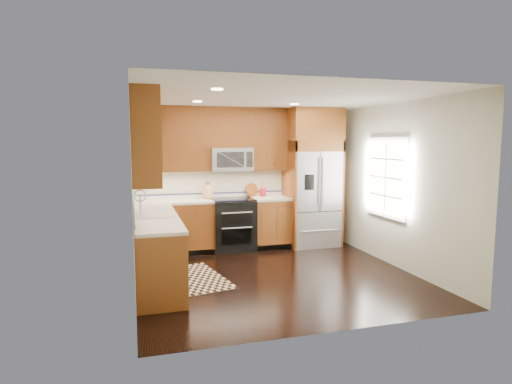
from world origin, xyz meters
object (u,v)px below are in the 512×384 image
object	(u,v)px
range	(233,224)
refrigerator	(312,177)
rug	(193,278)
knife_block	(207,192)
utensil_crock	(263,191)

from	to	relation	value
range	refrigerator	bearing A→B (deg)	-1.40
rug	refrigerator	bearing A→B (deg)	18.98
rug	knife_block	distance (m)	2.03
rug	utensil_crock	size ratio (longest dim) A/B	4.29
range	refrigerator	size ratio (longest dim) A/B	0.36
knife_block	refrigerator	bearing A→B (deg)	-5.18
range	utensil_crock	bearing A→B (deg)	19.78
refrigerator	knife_block	bearing A→B (deg)	174.82
knife_block	range	bearing A→B (deg)	-17.94
range	rug	bearing A→B (deg)	-122.20
refrigerator	knife_block	world-z (taller)	refrigerator
range	refrigerator	world-z (taller)	refrigerator
utensil_crock	rug	bearing A→B (deg)	-132.51
range	knife_block	world-z (taller)	knife_block
utensil_crock	range	bearing A→B (deg)	-160.22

